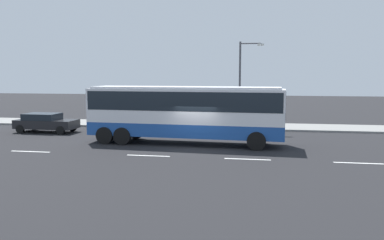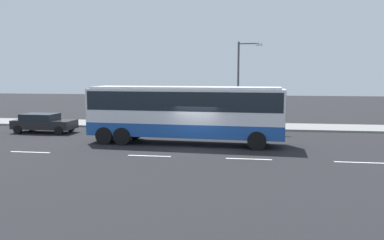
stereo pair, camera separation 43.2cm
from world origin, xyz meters
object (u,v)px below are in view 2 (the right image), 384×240
pedestrian_near_curb (211,117)px  car_black_sedan (43,122)px  street_lamp (241,78)px  coach_bus (185,109)px

pedestrian_near_curb → car_black_sedan: bearing=-135.6°
car_black_sedan → street_lamp: (14.73, 3.86, 3.30)m
street_lamp → car_black_sedan: bearing=-165.3°
pedestrian_near_curb → street_lamp: size_ratio=0.22×
coach_bus → car_black_sedan: size_ratio=2.66×
coach_bus → car_black_sedan: 11.93m
car_black_sedan → street_lamp: bearing=16.7°
pedestrian_near_curb → coach_bus: bearing=-70.4°
coach_bus → street_lamp: bearing=67.9°
coach_bus → pedestrian_near_curb: coach_bus is taller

